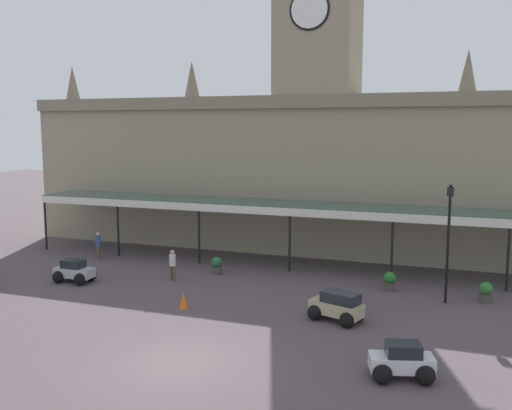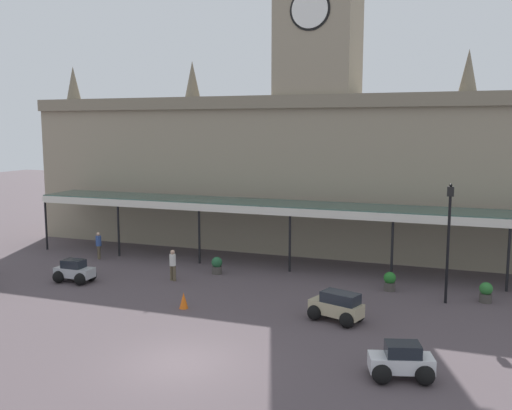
{
  "view_description": "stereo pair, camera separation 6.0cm",
  "coord_description": "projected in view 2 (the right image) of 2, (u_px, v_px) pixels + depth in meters",
  "views": [
    {
      "loc": [
        8.81,
        -16.54,
        8.1
      ],
      "look_at": [
        0.0,
        7.74,
        4.53
      ],
      "focal_mm": 39.47,
      "sensor_mm": 36.0,
      "label": 1
    },
    {
      "loc": [
        8.87,
        -16.52,
        8.1
      ],
      "look_at": [
        0.0,
        7.74,
        4.53
      ],
      "focal_mm": 39.47,
      "sensor_mm": 36.0,
      "label": 2
    }
  ],
  "objects": [
    {
      "name": "car_silver_sedan",
      "position": [
        75.0,
        272.0,
        29.66
      ],
      "size": [
        2.06,
        1.53,
        1.19
      ],
      "color": "#B2B5BA",
      "rests_on": "ground"
    },
    {
      "name": "pedestrian_near_entrance",
      "position": [
        173.0,
        264.0,
        29.83
      ],
      "size": [
        0.38,
        0.34,
        1.67
      ],
      "color": "brown",
      "rests_on": "ground"
    },
    {
      "name": "traffic_cone",
      "position": [
        184.0,
        300.0,
        25.32
      ],
      "size": [
        0.4,
        0.4,
        0.73
      ],
      "primitive_type": "cone",
      "color": "orange",
      "rests_on": "ground"
    },
    {
      "name": "planter_forecourt_centre",
      "position": [
        217.0,
        265.0,
        31.27
      ],
      "size": [
        0.6,
        0.6,
        0.96
      ],
      "color": "#47423D",
      "rests_on": "ground"
    },
    {
      "name": "car_white_sedan",
      "position": [
        401.0,
        363.0,
        18.23
      ],
      "size": [
        2.22,
        1.87,
        1.19
      ],
      "color": "silver",
      "rests_on": "ground"
    },
    {
      "name": "ground_plane",
      "position": [
        179.0,
        363.0,
        19.49
      ],
      "size": [
        140.0,
        140.0,
        0.0
      ],
      "primitive_type": "plane",
      "color": "#514549"
    },
    {
      "name": "car_beige_estate",
      "position": [
        337.0,
        308.0,
        23.63
      ],
      "size": [
        2.42,
        1.98,
        1.27
      ],
      "color": "tan",
      "rests_on": "ground"
    },
    {
      "name": "victorian_lamppost",
      "position": [
        449.0,
        231.0,
        25.67
      ],
      "size": [
        0.3,
        0.3,
        5.58
      ],
      "color": "black",
      "rests_on": "ground"
    },
    {
      "name": "entrance_canopy",
      "position": [
        296.0,
        206.0,
        32.55
      ],
      "size": [
        33.96,
        3.26,
        3.71
      ],
      "color": "#38564C",
      "rests_on": "ground"
    },
    {
      "name": "station_building",
      "position": [
        317.0,
        160.0,
        36.77
      ],
      "size": [
        40.03,
        5.58,
        19.07
      ],
      "color": "gray",
      "rests_on": "ground"
    },
    {
      "name": "planter_near_kerb",
      "position": [
        486.0,
        292.0,
        26.17
      ],
      "size": [
        0.6,
        0.6,
        0.96
      ],
      "color": "#47423D",
      "rests_on": "ground"
    },
    {
      "name": "planter_by_canopy",
      "position": [
        390.0,
        281.0,
        28.03
      ],
      "size": [
        0.6,
        0.6,
        0.96
      ],
      "color": "#47423D",
      "rests_on": "ground"
    },
    {
      "name": "pedestrian_crossing_forecourt",
      "position": [
        99.0,
        244.0,
        34.81
      ],
      "size": [
        0.34,
        0.36,
        1.67
      ],
      "color": "brown",
      "rests_on": "ground"
    }
  ]
}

